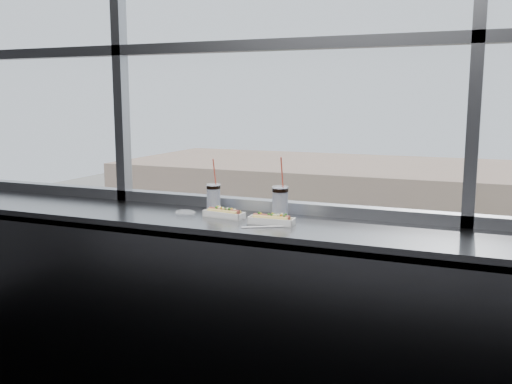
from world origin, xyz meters
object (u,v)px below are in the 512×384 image
at_px(soda_cup_left, 214,197).
at_px(car_far_a, 283,319).
at_px(hotdog_tray_left, 224,213).
at_px(wrapper, 185,212).
at_px(loose_straw, 262,227).
at_px(hotdog_tray_right, 272,219).
at_px(tree_left, 281,250).
at_px(tree_center, 479,274).
at_px(pedestrian_b, 441,321).
at_px(car_far_b, 485,353).
at_px(soda_cup_right, 280,201).
at_px(car_near_a, 76,362).

relative_size(soda_cup_left, car_far_a, 0.04).
distance_m(hotdog_tray_left, wrapper, 0.22).
bearing_deg(loose_straw, hotdog_tray_right, 52.65).
relative_size(tree_left, tree_center, 1.03).
height_order(hotdog_tray_right, tree_center, hotdog_tray_right).
height_order(wrapper, pedestrian_b, wrapper).
xyz_separation_m(hotdog_tray_right, wrapper, (-0.51, 0.03, -0.01)).
bearing_deg(wrapper, soda_cup_left, 49.66).
xyz_separation_m(car_far_b, car_far_a, (-9.90, 0.00, 0.13)).
xyz_separation_m(pedestrian_b, tree_center, (1.74, 0.75, 2.61)).
relative_size(hotdog_tray_right, car_far_b, 0.04).
distance_m(hotdog_tray_right, wrapper, 0.51).
distance_m(hotdog_tray_right, tree_left, 31.23).
distance_m(soda_cup_right, car_near_a, 25.03).
relative_size(hotdog_tray_right, car_near_a, 0.04).
bearing_deg(soda_cup_left, hotdog_tray_left, -42.70).
bearing_deg(hotdog_tray_right, car_near_a, 131.25).
xyz_separation_m(hotdog_tray_right, car_near_a, (-15.53, 16.31, -11.05)).
relative_size(hotdog_tray_right, soda_cup_left, 0.79).
bearing_deg(car_near_a, car_far_b, -69.49).
bearing_deg(wrapper, car_near_a, 132.69).
xyz_separation_m(hotdog_tray_left, soda_cup_right, (0.29, 0.07, 0.07)).
xyz_separation_m(soda_cup_left, tree_left, (-9.79, 28.15, -8.41)).
relative_size(car_near_a, pedestrian_b, 3.03).
height_order(car_far_b, tree_left, tree_left).
distance_m(hotdog_tray_right, soda_cup_right, 0.15).
bearing_deg(wrapper, hotdog_tray_left, 5.30).
height_order(hotdog_tray_right, car_near_a, hotdog_tray_right).
bearing_deg(hotdog_tray_left, loose_straw, -19.12).
distance_m(car_far_a, tree_center, 10.51).
distance_m(hotdog_tray_right, car_far_b, 26.73).
distance_m(wrapper, tree_left, 31.03).
bearing_deg(soda_cup_left, car_far_a, 108.74).
height_order(car_near_a, car_far_b, car_far_b).
bearing_deg(car_far_a, hotdog_tray_left, -167.31).
relative_size(soda_cup_right, car_far_a, 0.05).
bearing_deg(pedestrian_b, car_far_b, -55.54).
distance_m(wrapper, pedestrian_b, 29.67).
bearing_deg(hotdog_tray_left, car_near_a, 141.67).
relative_size(hotdog_tray_left, car_far_b, 0.04).
bearing_deg(car_near_a, soda_cup_left, -141.80).
bearing_deg(loose_straw, car_near_a, 103.45).
xyz_separation_m(soda_cup_right, loose_straw, (-0.01, -0.22, -0.09)).
height_order(hotdog_tray_left, car_near_a, hotdog_tray_left).
distance_m(hotdog_tray_right, tree_center, 29.56).
distance_m(hotdog_tray_left, tree_left, 31.09).
bearing_deg(soda_cup_left, tree_center, 87.53).
height_order(hotdog_tray_right, tree_left, hotdog_tray_right).
height_order(soda_cup_right, pedestrian_b, soda_cup_right).
height_order(soda_cup_right, loose_straw, soda_cup_right).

